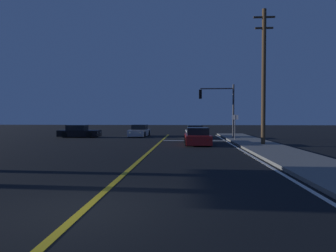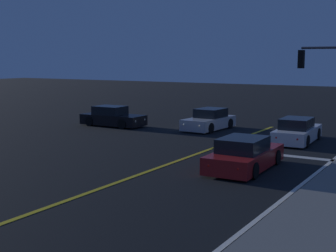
{
  "view_description": "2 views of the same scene",
  "coord_description": "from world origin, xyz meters",
  "px_view_note": "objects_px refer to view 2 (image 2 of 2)",
  "views": [
    {
      "loc": [
        2.32,
        -6.22,
        2.08
      ],
      "look_at": [
        0.65,
        18.62,
        1.39
      ],
      "focal_mm": 30.22,
      "sensor_mm": 36.0,
      "label": 1
    },
    {
      "loc": [
        10.43,
        -1.79,
        4.46
      ],
      "look_at": [
        -1.74,
        18.29,
        1.19
      ],
      "focal_mm": 51.33,
      "sensor_mm": 36.0,
      "label": 2
    }
  ],
  "objects_px": {
    "car_mid_block_red": "(244,155)",
    "car_distant_tail_silver": "(209,121)",
    "car_following_oncoming_black": "(112,117)",
    "car_side_waiting_white": "(297,132)"
  },
  "relations": [
    {
      "from": "car_side_waiting_white",
      "to": "car_distant_tail_silver",
      "type": "bearing_deg",
      "value": 161.03
    },
    {
      "from": "car_mid_block_red",
      "to": "car_following_oncoming_black",
      "type": "height_order",
      "value": "same"
    },
    {
      "from": "car_following_oncoming_black",
      "to": "car_side_waiting_white",
      "type": "bearing_deg",
      "value": 89.27
    },
    {
      "from": "car_side_waiting_white",
      "to": "car_distant_tail_silver",
      "type": "distance_m",
      "value": 6.44
    },
    {
      "from": "car_distant_tail_silver",
      "to": "car_side_waiting_white",
      "type": "bearing_deg",
      "value": 166.66
    },
    {
      "from": "car_mid_block_red",
      "to": "car_distant_tail_silver",
      "type": "distance_m",
      "value": 11.2
    },
    {
      "from": "car_distant_tail_silver",
      "to": "car_following_oncoming_black",
      "type": "distance_m",
      "value": 6.59
    },
    {
      "from": "car_distant_tail_silver",
      "to": "car_following_oncoming_black",
      "type": "relative_size",
      "value": 0.97
    },
    {
      "from": "car_side_waiting_white",
      "to": "car_distant_tail_silver",
      "type": "height_order",
      "value": "same"
    },
    {
      "from": "car_following_oncoming_black",
      "to": "car_distant_tail_silver",
      "type": "bearing_deg",
      "value": 105.45
    }
  ]
}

